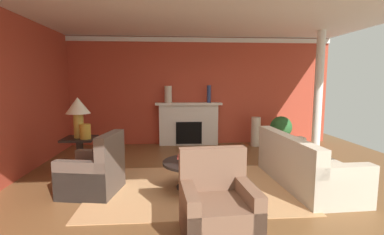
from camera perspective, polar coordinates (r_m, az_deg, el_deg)
ground_plane at (r=5.00m, az=4.16°, el=-13.07°), size 8.90×8.90×0.00m
wall_fireplace at (r=7.95m, az=0.82°, el=5.29°), size 7.45×0.12×2.93m
wall_window at (r=5.68m, az=-33.69°, el=3.32°), size 0.12×7.04×2.93m
ceiling_panel at (r=5.14m, az=3.96°, el=21.05°), size 7.45×7.04×0.06m
crown_moulding at (r=7.95m, az=0.90°, el=15.30°), size 7.45×0.08×0.12m
area_rug at (r=4.79m, az=0.30°, el=-13.90°), size 3.27×2.24×0.01m
fireplace at (r=7.81m, az=-0.69°, el=-1.48°), size 1.80×0.35×1.16m
sofa at (r=5.20m, az=21.44°, el=-9.29°), size 0.99×2.14×0.85m
armchair_near_window at (r=4.75m, az=-19.02°, el=-10.62°), size 0.93×0.93×0.95m
armchair_facing_fireplace at (r=3.37m, az=5.12°, el=-17.80°), size 0.86×0.86×0.95m
coffee_table at (r=4.68m, az=0.30°, el=-10.14°), size 1.00×1.00×0.45m
side_table at (r=5.74m, az=-21.51°, el=-6.71°), size 0.56×0.56×0.70m
table_lamp at (r=5.61m, az=-21.90°, el=1.51°), size 0.44×0.44×0.75m
vase_on_side_table at (r=5.50m, az=-20.60°, el=-2.64°), size 0.19×0.19×0.27m
vase_tall_corner at (r=7.86m, az=12.65°, el=-2.77°), size 0.25×0.25×0.79m
vase_mantel_right at (r=7.73m, az=3.41°, el=4.73°), size 0.11×0.11×0.47m
vase_mantel_left at (r=7.67m, az=-4.80°, el=4.64°), size 0.20×0.20×0.45m
book_red_cover at (r=4.56m, az=1.24°, el=-8.87°), size 0.26×0.22×0.03m
book_art_folio at (r=4.80m, az=1.88°, el=-7.47°), size 0.28×0.21×0.06m
book_small_novel at (r=4.48m, az=-1.68°, el=-7.79°), size 0.21×0.22×0.05m
potted_plant at (r=7.82m, az=17.40°, el=-2.25°), size 0.56×0.56×0.83m
column_white at (r=7.56m, az=23.99°, el=4.57°), size 0.20×0.20×2.93m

